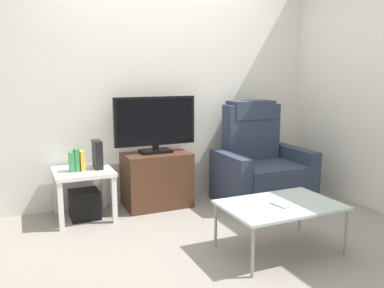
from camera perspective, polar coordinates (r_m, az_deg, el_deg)
The scene contains 14 objects.
ground_plane at distance 3.56m, azimuth 1.78°, elevation -12.61°, with size 6.40×6.40×0.00m, color gray.
wall_back at distance 4.33m, azimuth -4.74°, elevation 9.09°, with size 6.40×0.06×2.60m, color silver.
wall_side at distance 4.44m, azimuth 24.53°, elevation 8.25°, with size 0.06×4.48×2.60m, color silver.
tv_stand at distance 4.16m, azimuth -5.12°, elevation -5.11°, with size 0.67×0.44×0.57m.
television at distance 4.06m, azimuth -5.34°, elevation 2.99°, with size 0.86×0.20×0.58m.
recliner_armchair at distance 4.39m, azimuth 9.84°, elevation -3.22°, with size 0.98×0.78×1.08m.
side_table at distance 3.90m, azimuth -15.47°, elevation -4.72°, with size 0.54×0.54×0.48m.
subwoofer_box at distance 3.97m, azimuth -15.30°, elevation -8.41°, with size 0.27×0.27×0.27m, color black.
book_leftmost at distance 3.83m, azimuth -17.02°, elevation -2.48°, with size 0.04×0.11×0.18m, color #388C4C.
book_middle at distance 3.83m, azimuth -16.37°, elevation -2.20°, with size 0.04×0.10×0.21m, color #388C4C.
book_rightmost at distance 3.84m, azimuth -15.59°, elevation -2.34°, with size 0.04×0.10×0.19m, color gold.
game_console at distance 3.89m, azimuth -13.53°, elevation -1.47°, with size 0.07×0.20×0.27m, color black.
coffee_table at distance 3.16m, azimuth 12.66°, elevation -8.84°, with size 0.90×0.60×0.39m.
cell_phone at distance 3.11m, azimuth 12.69°, elevation -8.60°, with size 0.07×0.15×0.01m, color #B7B7BC.
Camera 1 is at (-1.44, -2.95, 1.37)m, focal length 36.84 mm.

